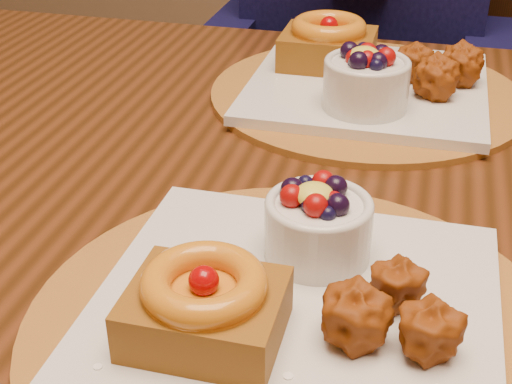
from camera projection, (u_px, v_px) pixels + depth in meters
dining_table at (335, 249)px, 0.73m from camera, size 1.60×0.90×0.76m
place_setting_near at (291, 303)px, 0.50m from camera, size 0.38×0.38×0.08m
place_setting_far at (365, 78)px, 0.85m from camera, size 0.38×0.38×0.09m
chair_far at (393, 151)px, 1.34m from camera, size 0.54×0.54×0.88m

